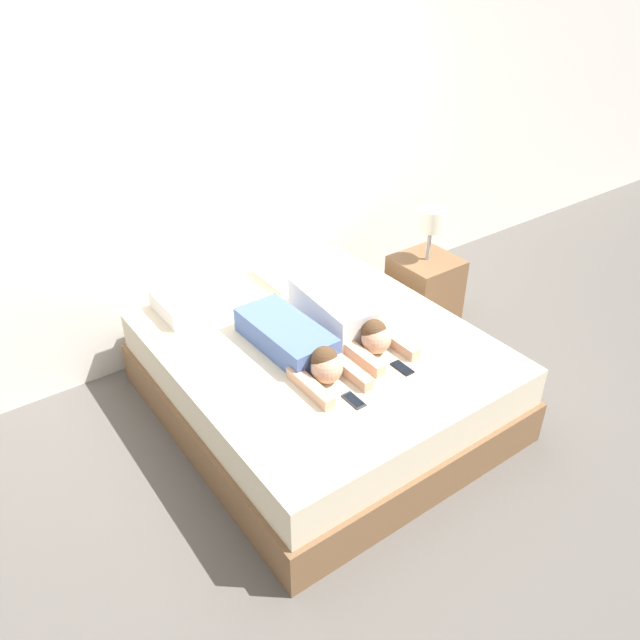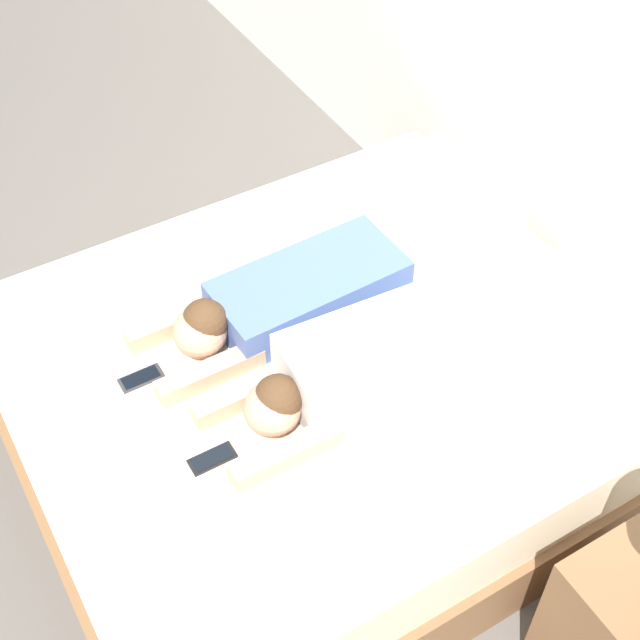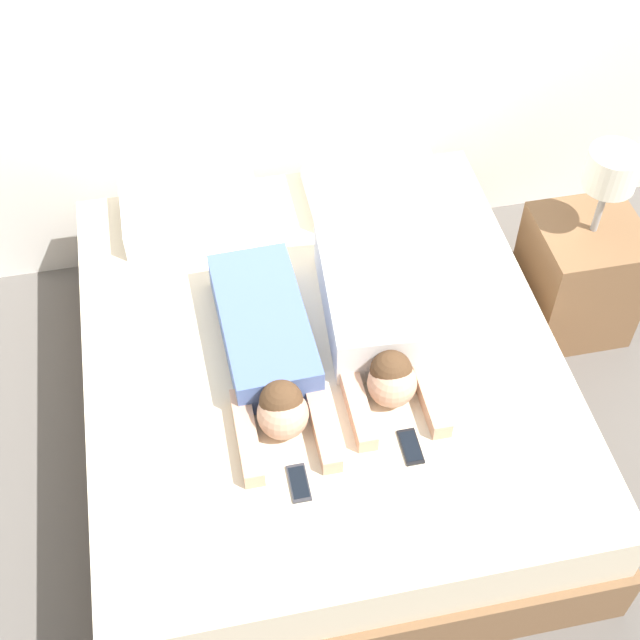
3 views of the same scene
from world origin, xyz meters
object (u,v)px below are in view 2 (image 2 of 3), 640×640
cell_phone_right (212,459)px  person_left (279,302)px  pillow_head_right (580,325)px  cell_phone_left (141,378)px  person_right (359,367)px  pillow_head_left (441,197)px  bed (320,400)px

cell_phone_right → person_left: bearing=131.9°
pillow_head_right → cell_phone_left: size_ratio=4.01×
pillow_head_right → cell_phone_left: (-0.59, -1.37, -0.06)m
person_left → person_right: (0.41, 0.07, 0.02)m
cell_phone_right → pillow_head_left: bearing=115.4°
pillow_head_left → pillow_head_right: same height
person_right → cell_phone_left: size_ratio=6.65×
person_right → cell_phone_right: (0.01, -0.54, -0.10)m
cell_phone_right → pillow_head_right: bearing=81.9°
pillow_head_left → person_left: (0.20, -0.84, 0.02)m
person_right → cell_phone_right: size_ratio=6.65×
bed → cell_phone_left: (-0.19, -0.58, 0.28)m
person_left → cell_phone_right: 0.63m
pillow_head_left → cell_phone_right: bearing=-64.6°
person_right → pillow_head_right: bearing=75.4°
pillow_head_left → person_right: size_ratio=0.60×
bed → cell_phone_left: 0.67m
cell_phone_left → person_right: bearing=56.8°
bed → pillow_head_left: bearing=116.9°
bed → pillow_head_left: size_ratio=3.61×
pillow_head_left → cell_phone_left: size_ratio=4.01×
pillow_head_left → pillow_head_right: size_ratio=1.00×
bed → person_left: (-0.20, -0.04, 0.36)m
bed → cell_phone_left: size_ratio=14.47×
pillow_head_left → person_right: (0.61, -0.77, 0.04)m
pillow_head_left → bed: bearing=-63.1°
person_left → cell_phone_right: size_ratio=6.78×
pillow_head_right → cell_phone_right: pillow_head_right is taller
cell_phone_right → person_right: bearing=91.5°
cell_phone_left → cell_phone_right: same height
cell_phone_left → person_left: bearing=91.2°
pillow_head_left → cell_phone_left: bearing=-81.3°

